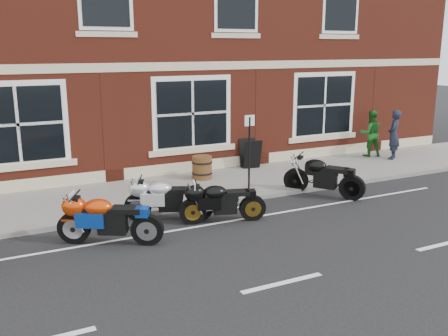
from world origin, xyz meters
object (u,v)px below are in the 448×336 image
at_px(pedestrian_left, 394,135).
at_px(pedestrian_right, 370,133).
at_px(moto_sport_red, 108,218).
at_px(parking_sign, 249,147).
at_px(moto_sport_silver, 167,197).
at_px(moto_sport_black, 221,200).
at_px(a_board_sign, 250,154).
at_px(moto_naked_black, 322,175).
at_px(barrel_planter, 202,167).

relative_size(pedestrian_left, pedestrian_right, 1.04).
height_order(moto_sport_red, pedestrian_right, pedestrian_right).
bearing_deg(parking_sign, moto_sport_silver, -159.85).
distance_m(moto_sport_black, pedestrian_right, 8.55).
bearing_deg(moto_sport_red, pedestrian_right, -40.08).
bearing_deg(moto_sport_silver, a_board_sign, -26.27).
relative_size(moto_sport_red, pedestrian_left, 1.15).
bearing_deg(moto_naked_black, pedestrian_right, -0.81).
bearing_deg(moto_sport_silver, moto_naked_black, -65.38).
bearing_deg(pedestrian_right, moto_naked_black, 55.10).
height_order(moto_naked_black, a_board_sign, a_board_sign).
distance_m(moto_sport_silver, pedestrian_left, 9.43).
bearing_deg(pedestrian_left, moto_sport_black, -18.22).
bearing_deg(moto_sport_black, moto_sport_silver, 71.45).
height_order(moto_naked_black, barrel_planter, moto_naked_black).
height_order(moto_sport_silver, moto_naked_black, moto_naked_black).
distance_m(moto_sport_black, pedestrian_left, 8.63).
distance_m(moto_sport_black, a_board_sign, 4.95).
bearing_deg(moto_naked_black, a_board_sign, 62.36).
distance_m(moto_sport_silver, moto_naked_black, 4.45).
bearing_deg(moto_sport_red, barrel_planter, -16.01).
xyz_separation_m(moto_naked_black, pedestrian_left, (4.71, 2.21, 0.40)).
height_order(moto_sport_red, parking_sign, parking_sign).
bearing_deg(moto_naked_black, parking_sign, 114.36).
distance_m(pedestrian_right, parking_sign, 6.35).
bearing_deg(moto_sport_red, moto_sport_silver, -31.00).
distance_m(moto_sport_red, moto_sport_black, 2.65).
height_order(moto_sport_red, barrel_planter, moto_sport_red).
distance_m(pedestrian_left, barrel_planter, 7.13).
bearing_deg(pedestrian_left, barrel_planter, -41.90).
bearing_deg(a_board_sign, moto_sport_black, -119.84).
xyz_separation_m(moto_sport_black, pedestrian_left, (8.11, 2.89, 0.46)).
bearing_deg(barrel_planter, pedestrian_left, -4.07).
height_order(moto_sport_red, a_board_sign, a_board_sign).
height_order(pedestrian_left, a_board_sign, pedestrian_left).
height_order(moto_sport_red, moto_naked_black, moto_naked_black).
relative_size(moto_sport_silver, barrel_planter, 2.86).
height_order(a_board_sign, parking_sign, parking_sign).
relative_size(moto_sport_black, parking_sign, 0.95).
bearing_deg(barrel_planter, pedestrian_right, 1.95).
bearing_deg(pedestrian_right, a_board_sign, 17.07).
relative_size(moto_naked_black, a_board_sign, 2.04).
height_order(moto_sport_black, moto_sport_silver, moto_sport_silver).
xyz_separation_m(pedestrian_left, pedestrian_right, (-0.38, 0.73, -0.03)).
bearing_deg(barrel_planter, a_board_sign, 15.67).
bearing_deg(moto_sport_black, moto_naked_black, -62.46).
distance_m(moto_sport_red, moto_naked_black, 6.10).
xyz_separation_m(moto_sport_silver, parking_sign, (2.74, 0.97, 0.78)).
height_order(moto_sport_silver, parking_sign, parking_sign).
bearing_deg(pedestrian_left, moto_sport_red, -22.01).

